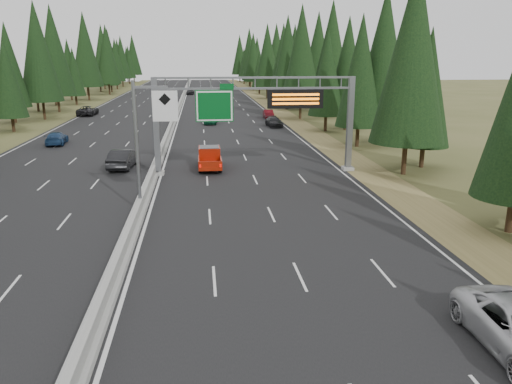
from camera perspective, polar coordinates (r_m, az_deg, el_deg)
road at (r=85.91m, az=-9.01°, el=8.76°), size 32.00×260.00×0.08m
shoulder_right at (r=86.95m, az=2.93°, el=8.99°), size 3.60×260.00×0.06m
shoulder_left at (r=88.51m, az=-20.71°, el=8.16°), size 3.60×260.00×0.06m
median_barrier at (r=85.87m, az=-9.02°, el=9.01°), size 0.70×260.00×0.85m
sign_gantry at (r=40.72m, az=0.82°, el=9.38°), size 16.75×0.98×7.80m
hov_sign_pole at (r=30.81m, az=-12.45°, el=6.12°), size 2.80×0.50×8.00m
tree_row_right at (r=84.04m, az=6.28°, el=14.94°), size 11.86×244.13×18.58m
tree_row_left at (r=86.16m, az=-24.54°, el=13.90°), size 12.26×242.33×18.87m
red_pickup at (r=43.46m, az=-5.34°, el=4.06°), size 1.93×5.40×1.76m
car_ahead_green at (r=72.62m, az=-5.21°, el=8.36°), size 2.15×4.55×1.50m
car_ahead_dkred at (r=79.01m, az=1.43°, el=8.90°), size 1.44×4.00×1.31m
car_ahead_dkgrey at (r=69.46m, az=2.07°, el=8.02°), size 2.17×4.59×1.29m
car_ahead_white at (r=129.13m, az=-5.52°, el=11.36°), size 2.85×5.94×1.63m
car_ahead_far at (r=131.17m, az=-7.53°, el=11.33°), size 2.04×4.53×1.51m
car_onc_near at (r=44.70m, az=-14.97°, el=3.72°), size 2.17×5.13×1.65m
car_onc_blue at (r=59.23m, az=-21.83°, el=5.73°), size 2.30×4.83×1.36m
car_onc_white at (r=88.14m, az=-10.62°, el=9.34°), size 1.80×4.25×1.43m
car_onc_far at (r=87.46m, az=-18.68°, el=8.80°), size 2.88×5.69×1.54m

